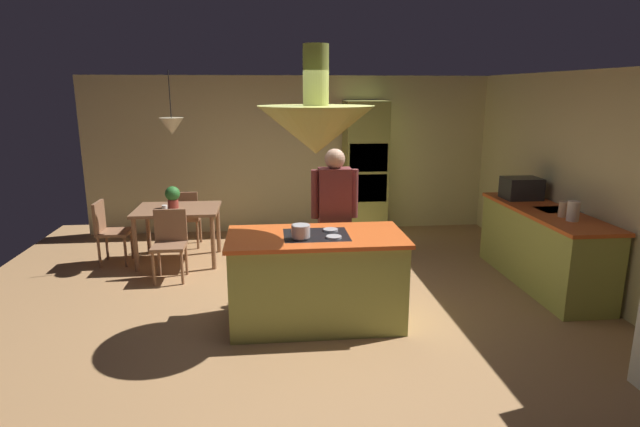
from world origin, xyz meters
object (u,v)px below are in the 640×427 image
chair_facing_island (170,240)px  potted_plant_on_table (173,196)px  kitchen_island (316,279)px  chair_at_corner (108,228)px  person_at_island (334,213)px  canister_sugar (564,209)px  oven_tower (365,169)px  chair_by_back_wall (186,215)px  dining_table (178,215)px  cup_on_table (165,209)px  cooking_pot_on_cooktop (301,231)px  canister_flour (573,211)px  microwave_on_counter (521,188)px

chair_facing_island → potted_plant_on_table: bearing=94.5°
kitchen_island → chair_at_corner: size_ratio=2.02×
person_at_island → canister_sugar: bearing=-6.1°
oven_tower → chair_at_corner: oven_tower is taller
chair_by_back_wall → potted_plant_on_table: potted_plant_on_table is taller
kitchen_island → potted_plant_on_table: 2.78m
chair_by_back_wall → dining_table: bearing=90.0°
cup_on_table → cooking_pot_on_cooktop: size_ratio=0.50×
dining_table → chair_at_corner: (-0.94, -0.00, -0.16)m
oven_tower → dining_table: oven_tower is taller
dining_table → chair_by_back_wall: bearing=90.0°
chair_at_corner → canister_flour: (5.48, -1.83, 0.54)m
canister_sugar → microwave_on_counter: 0.99m
cup_on_table → canister_sugar: 4.89m
chair_at_corner → potted_plant_on_table: bearing=-89.7°
cooking_pot_on_cooktop → chair_by_back_wall: bearing=118.1°
cup_on_table → cooking_pot_on_cooktop: cooking_pot_on_cooktop is taller
potted_plant_on_table → cooking_pot_on_cooktop: size_ratio=1.67×
cup_on_table → potted_plant_on_table: bearing=71.6°
dining_table → chair_facing_island: chair_facing_island is taller
oven_tower → person_at_island: 2.65m
oven_tower → cooking_pot_on_cooktop: 3.60m
oven_tower → microwave_on_counter: (1.74, -1.80, -0.01)m
chair_at_corner → person_at_island: bearing=-115.3°
kitchen_island → dining_table: (-1.70, 2.10, 0.19)m
potted_plant_on_table → canister_sugar: canister_sugar is taller
chair_by_back_wall → cooking_pot_on_cooktop: 3.30m
potted_plant_on_table → cup_on_table: potted_plant_on_table is taller
kitchen_island → cup_on_table: bearing=134.1°
oven_tower → cup_on_table: bearing=-155.1°
chair_by_back_wall → cup_on_table: (-0.12, -0.86, 0.30)m
potted_plant_on_table → dining_table: bearing=-5.0°
chair_by_back_wall → canister_flour: bearing=151.3°
dining_table → cup_on_table: cup_on_table is taller
person_at_island → cup_on_table: person_at_island is taller
chair_facing_island → canister_flour: bearing=-14.6°
chair_facing_island → cooking_pot_on_cooktop: size_ratio=4.83×
microwave_on_counter → canister_sugar: bearing=-90.0°
potted_plant_on_table → microwave_on_counter: (4.59, -0.66, 0.14)m
chair_by_back_wall → canister_sugar: size_ratio=5.01×
oven_tower → person_at_island: bearing=-108.1°
kitchen_island → chair_facing_island: (-1.70, 1.45, 0.03)m
chair_facing_island → potted_plant_on_table: (-0.05, 0.65, 0.42)m
chair_by_back_wall → cup_on_table: 0.92m
person_at_island → oven_tower: bearing=71.9°
chair_at_corner → cup_on_table: chair_at_corner is taller
chair_facing_island → chair_at_corner: (-0.94, 0.65, 0.00)m
oven_tower → chair_by_back_wall: size_ratio=2.48×
oven_tower → dining_table: 3.05m
chair_at_corner → microwave_on_counter: (5.48, -0.66, 0.57)m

